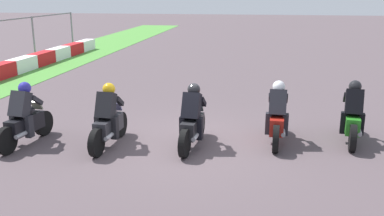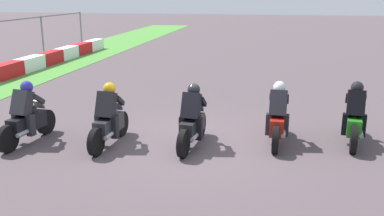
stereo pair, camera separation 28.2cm
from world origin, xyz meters
name	(u,v)px [view 2 (the right image)]	position (x,y,z in m)	size (l,w,h in m)	color
ground_plane	(190,143)	(0.00, 0.00, 0.00)	(120.00, 120.00, 0.00)	#54464B
rider_lane_a	(354,119)	(0.76, -3.86, 0.62)	(2.04, 0.59, 1.51)	black
rider_lane_b	(278,118)	(0.44, -2.06, 0.62)	(2.04, 0.55, 1.51)	black
rider_lane_c	(192,121)	(-0.19, -0.09, 0.62)	(2.04, 0.56, 1.51)	black
rider_lane_d	(109,120)	(-0.46, 1.88, 0.62)	(2.04, 0.55, 1.51)	black
rider_lane_e	(26,118)	(-0.67, 3.89, 0.62)	(2.04, 0.58, 1.51)	black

